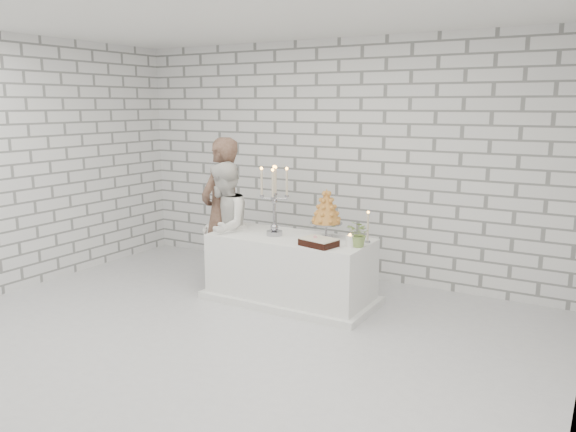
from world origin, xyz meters
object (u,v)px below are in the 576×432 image
(cake_table, at_px, (290,269))
(candelabra, at_px, (274,201))
(groom, at_px, (222,213))
(bride, at_px, (224,227))
(croquembouche, at_px, (326,213))

(cake_table, distance_m, candelabra, 0.79)
(groom, bearing_deg, bride, 43.18)
(candelabra, bearing_deg, groom, 170.25)
(groom, relative_size, candelabra, 2.30)
(groom, xyz_separation_m, croquembouche, (1.38, 0.04, 0.12))
(cake_table, relative_size, candelabra, 2.28)
(groom, bearing_deg, croquembouche, 93.69)
(groom, relative_size, croquembouche, 3.30)
(cake_table, height_order, bride, bride)
(cake_table, xyz_separation_m, candelabra, (-0.19, -0.03, 0.77))
(croquembouche, bearing_deg, bride, -170.95)
(groom, height_order, candelabra, groom)
(groom, relative_size, bride, 1.18)
(cake_table, distance_m, croquembouche, 0.76)
(bride, xyz_separation_m, croquembouche, (1.24, 0.20, 0.25))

